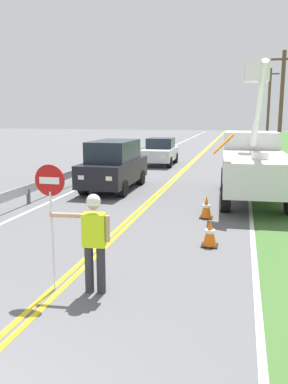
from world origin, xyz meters
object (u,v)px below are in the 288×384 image
object	(u,v)px
flagger_worker	(94,237)
oncoming_sedan_second	(160,152)
stop_sign_paddle	(51,199)
traffic_cone_mid	(206,208)
traffic_cone_lead	(210,233)
utility_bucket_truck	(253,162)
utility_pole_mid	(281,103)
oncoming_suv_nearest	(114,165)
utility_pole_far	(269,105)

from	to	relation	value
flagger_worker	oncoming_sedan_second	distance (m)	18.77
stop_sign_paddle	traffic_cone_mid	bearing A→B (deg)	68.97
traffic_cone_lead	utility_bucket_truck	bearing A→B (deg)	79.93
traffic_cone_mid	flagger_worker	bearing A→B (deg)	-104.46
utility_pole_mid	traffic_cone_mid	size ratio (longest dim) A/B	10.84
oncoming_sedan_second	utility_pole_mid	size ratio (longest dim) A/B	0.55
oncoming_suv_nearest	oncoming_sedan_second	bearing A→B (deg)	88.60
flagger_worker	utility_pole_mid	distance (m)	24.89
oncoming_suv_nearest	traffic_cone_lead	xyz separation A→B (m)	(4.62, -6.64, -0.72)
oncoming_suv_nearest	utility_pole_far	xyz separation A→B (m)	(7.86, 28.80, 3.09)
flagger_worker	utility_bucket_truck	xyz separation A→B (m)	(2.94, 9.42, 0.36)
utility_pole_mid	utility_pole_far	bearing A→B (deg)	90.12
utility_bucket_truck	traffic_cone_mid	xyz separation A→B (m)	(-1.45, -3.62, -1.07)
traffic_cone_mid	oncoming_suv_nearest	bearing A→B (deg)	137.56
flagger_worker	oncoming_suv_nearest	distance (m)	10.13
utility_bucket_truck	utility_pole_far	world-z (taller)	utility_pole_far
utility_pole_far	traffic_cone_lead	bearing A→B (deg)	-95.22
traffic_cone_mid	traffic_cone_lead	bearing A→B (deg)	-83.16
flagger_worker	utility_pole_far	size ratio (longest dim) A/B	0.23
flagger_worker	traffic_cone_mid	xyz separation A→B (m)	(1.50, 5.80, -0.71)
flagger_worker	utility_pole_mid	size ratio (longest dim) A/B	0.24
stop_sign_paddle	traffic_cone_mid	distance (m)	6.45
oncoming_suv_nearest	traffic_cone_mid	world-z (taller)	oncoming_suv_nearest
utility_bucket_truck	utility_pole_mid	xyz separation A→B (m)	(2.14, 14.76, 2.57)
utility_pole_mid	utility_bucket_truck	bearing A→B (deg)	-98.27
flagger_worker	stop_sign_paddle	bearing A→B (deg)	-174.22
flagger_worker	utility_pole_far	distance (m)	38.99
flagger_worker	traffic_cone_mid	distance (m)	6.04
stop_sign_paddle	traffic_cone_lead	bearing A→B (deg)	50.79
oncoming_suv_nearest	traffic_cone_mid	distance (m)	5.87
utility_pole_far	oncoming_suv_nearest	bearing A→B (deg)	-105.27
flagger_worker	stop_sign_paddle	xyz separation A→B (m)	(-0.77, -0.08, 0.66)
utility_bucket_truck	oncoming_suv_nearest	bearing A→B (deg)	176.88
stop_sign_paddle	oncoming_suv_nearest	bearing A→B (deg)	101.73
flagger_worker	oncoming_sedan_second	size ratio (longest dim) A/B	0.44
stop_sign_paddle	utility_pole_far	world-z (taller)	utility_pole_far
stop_sign_paddle	oncoming_sedan_second	size ratio (longest dim) A/B	0.56
utility_bucket_truck	oncoming_sedan_second	distance (m)	10.73
utility_bucket_truck	traffic_cone_lead	size ratio (longest dim) A/B	9.87
flagger_worker	oncoming_sedan_second	xyz separation A→B (m)	(-2.59, 18.59, -0.21)
flagger_worker	utility_pole_far	xyz separation A→B (m)	(5.06, 38.53, 3.11)
oncoming_suv_nearest	oncoming_sedan_second	distance (m)	8.86
utility_pole_mid	oncoming_sedan_second	bearing A→B (deg)	-143.92
flagger_worker	oncoming_sedan_second	world-z (taller)	flagger_worker
utility_pole_far	flagger_worker	bearing A→B (deg)	-97.48
flagger_worker	oncoming_suv_nearest	size ratio (longest dim) A/B	0.40
traffic_cone_lead	flagger_worker	bearing A→B (deg)	-120.49
stop_sign_paddle	traffic_cone_mid	size ratio (longest dim) A/B	3.33
oncoming_suv_nearest	traffic_cone_mid	size ratio (longest dim) A/B	6.59
flagger_worker	oncoming_suv_nearest	xyz separation A→B (m)	(-2.80, 9.74, 0.01)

